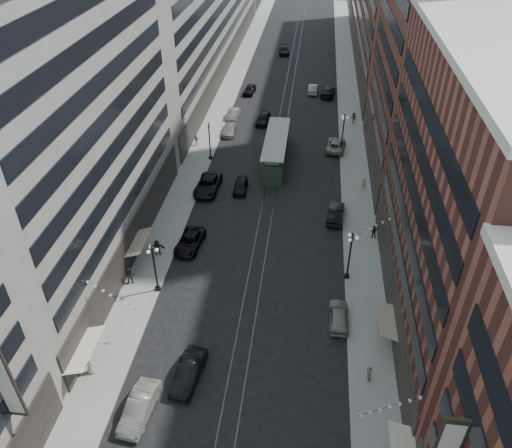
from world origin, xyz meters
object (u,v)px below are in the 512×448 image
at_px(car_5, 189,372).
at_px(car_7, 208,185).
at_px(car_1, 139,407).
at_px(car_13, 263,119).
at_px(pedestrian_6, 196,139).
at_px(lamppost_sw_mid, 210,140).
at_px(car_12, 328,91).
at_px(pedestrian_9, 354,118).
at_px(car_extra_0, 233,114).
at_px(car_2, 190,242).
at_px(lamppost_se_mid, 343,131).
at_px(car_extra_1, 284,50).
at_px(car_extra_2, 241,186).
at_px(pedestrian_8, 363,183).
at_px(pedestrian_5, 157,247).
at_px(streetcar, 276,151).
at_px(pedestrian_1, 90,365).
at_px(car_9, 250,89).
at_px(car_11, 336,145).
at_px(lamppost_se_far, 350,254).
at_px(pedestrian_7, 374,231).
at_px(car_8, 229,129).
at_px(car_14, 313,89).
at_px(car_4, 339,316).
at_px(pedestrian_2, 130,276).
at_px(car_10, 336,213).

bearing_deg(car_5, car_7, 105.24).
relative_size(car_1, car_13, 1.06).
bearing_deg(pedestrian_6, lamppost_sw_mid, 143.43).
bearing_deg(car_12, pedestrian_9, 115.74).
relative_size(car_1, car_extra_0, 1.14).
distance_m(car_2, car_13, 33.33).
relative_size(lamppost_se_mid, car_5, 1.11).
distance_m(car_extra_1, car_extra_2, 57.64).
bearing_deg(pedestrian_8, lamppost_se_mid, -85.74).
xyz_separation_m(pedestrian_5, pedestrian_9, (22.05, 36.06, 0.01)).
bearing_deg(streetcar, car_2, -110.66).
xyz_separation_m(pedestrian_1, pedestrian_9, (23.22, 51.61, 0.04)).
bearing_deg(car_9, car_11, -47.30).
distance_m(lamppost_sw_mid, lamppost_se_far, 29.45).
height_order(lamppost_se_far, pedestrian_8, lamppost_se_far).
relative_size(car_2, car_extra_2, 1.25).
distance_m(streetcar, car_12, 26.95).
height_order(lamppost_sw_mid, pedestrian_7, lamppost_sw_mid).
bearing_deg(car_13, lamppost_sw_mid, -109.66).
bearing_deg(car_1, pedestrian_9, 77.36).
distance_m(lamppost_se_far, car_extra_1, 73.91).
bearing_deg(car_8, car_12, 48.58).
relative_size(pedestrian_1, car_extra_2, 0.41).
bearing_deg(car_2, car_12, 77.87).
xyz_separation_m(car_11, pedestrian_6, (-20.44, -1.29, 0.32)).
height_order(car_1, car_extra_2, car_1).
bearing_deg(car_1, car_extra_0, 97.22).
xyz_separation_m(streetcar, car_extra_2, (-3.79, -8.01, -1.03)).
height_order(car_5, pedestrian_7, pedestrian_7).
height_order(pedestrian_5, pedestrian_9, pedestrian_9).
height_order(pedestrian_9, car_extra_1, pedestrian_9).
bearing_deg(car_9, car_1, -83.93).
height_order(pedestrian_1, car_14, pedestrian_1).
bearing_deg(pedestrian_1, car_12, -92.27).
bearing_deg(pedestrian_7, car_extra_0, -48.90).
distance_m(lamppost_sw_mid, car_5, 37.21).
xyz_separation_m(car_7, car_14, (12.44, 35.63, -0.08)).
height_order(lamppost_se_mid, pedestrian_7, lamppost_se_mid).
relative_size(car_12, car_extra_0, 1.28).
distance_m(car_1, car_4, 18.79).
bearing_deg(lamppost_sw_mid, pedestrian_6, 125.84).
bearing_deg(car_4, pedestrian_1, 21.89).
height_order(pedestrian_8, pedestrian_9, pedestrian_9).
distance_m(lamppost_se_mid, car_8, 17.71).
xyz_separation_m(lamppost_sw_mid, pedestrian_2, (-2.86, -26.45, -2.00)).
xyz_separation_m(streetcar, pedestrian_8, (11.73, -6.07, -0.70)).
bearing_deg(car_11, car_10, 95.59).
distance_m(lamppost_se_far, car_11, 28.33).
bearing_deg(pedestrian_9, car_7, -119.98).
bearing_deg(pedestrian_1, car_14, -89.72).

